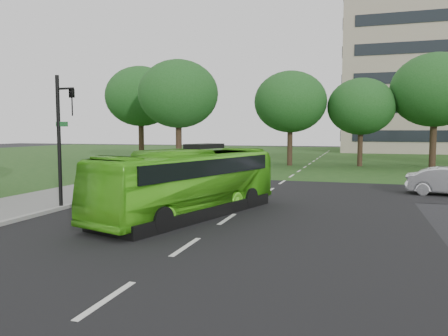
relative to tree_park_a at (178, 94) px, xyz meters
name	(u,v)px	position (x,y,z in m)	size (l,w,h in m)	color
ground	(209,232)	(11.31, -24.06, -6.57)	(160.00, 160.00, 0.00)	black
street_surfaces	(296,170)	(10.93, -1.31, -6.54)	(120.00, 120.00, 0.15)	black
tree_park_a	(178,94)	(0.00, 0.00, 0.00)	(7.28, 7.28, 9.68)	black
tree_park_b	(290,102)	(9.72, 3.40, -0.68)	(6.65, 6.65, 8.72)	black
tree_park_c	(361,107)	(15.96, 4.37, -1.16)	(6.00, 6.00, 7.97)	black
tree_park_d	(435,90)	(22.09, 5.00, 0.20)	(7.56, 7.56, 9.99)	black
tree_park_f	(141,97)	(-7.20, 6.36, 0.42)	(7.69, 7.69, 10.27)	black
bus	(190,183)	(9.73, -21.74, -5.29)	(2.14, 9.15, 2.55)	#4FBB1C
traffic_light	(62,131)	(4.28, -22.06, -3.34)	(0.88, 0.23, 5.49)	black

